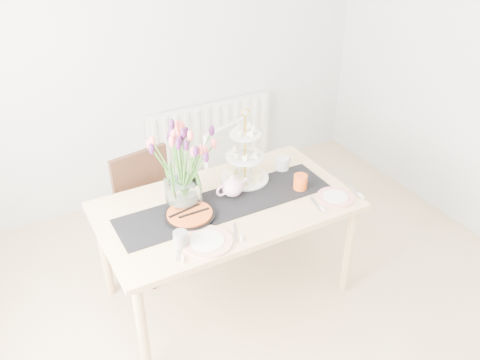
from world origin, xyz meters
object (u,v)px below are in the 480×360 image
radiator (211,135)px  plate_right (335,197)px  tart_tin (190,215)px  plate_left (207,242)px  chair_brown (151,203)px  chair_white (238,174)px  mug_grey (181,239)px  cake_stand (245,162)px  teapot (232,187)px  mug_orange (300,182)px  tulip_vase (180,156)px  dining_table (226,213)px  cream_jug (282,164)px

radiator → plate_right: plate_right is taller
tart_tin → plate_left: tart_tin is taller
chair_brown → chair_white: size_ratio=0.97×
mug_grey → cake_stand: bearing=-9.8°
chair_brown → chair_white: chair_white is taller
mug_grey → radiator: bearing=15.6°
teapot → mug_orange: bearing=-21.1°
radiator → tulip_vase: bearing=-121.9°
dining_table → plate_left: size_ratio=5.46×
radiator → plate_left: (-0.86, -1.74, 0.31)m
radiator → mug_grey: 2.00m
tulip_vase → plate_left: size_ratio=2.21×
cream_jug → mug_orange: 0.27m
cream_jug → mug_orange: (-0.03, -0.27, 0.01)m
chair_brown → tart_tin: bearing=-94.6°
chair_brown → mug_orange: size_ratio=8.21×
dining_table → teapot: bearing=36.1°
dining_table → plate_right: plate_right is taller
tulip_vase → mug_grey: 0.51m
cream_jug → mug_grey: 1.05m
radiator → dining_table: same height
dining_table → mug_orange: 0.53m
radiator → dining_table: (-0.59, -1.44, 0.22)m
mug_grey → plate_left: size_ratio=0.33×
mug_orange → plate_left: 0.81m
tulip_vase → teapot: bearing=-10.6°
tart_tin → plate_right: bearing=-15.7°
mug_orange → plate_right: 0.25m
radiator → cake_stand: cake_stand is taller
dining_table → teapot: (0.08, 0.06, 0.15)m
plate_left → cream_jug: bearing=30.6°
dining_table → plate_left: 0.41m
chair_brown → chair_white: (0.72, 0.03, 0.02)m
tulip_vase → mug_orange: tulip_vase is taller
cake_stand → plate_right: bearing=-49.7°
chair_white → plate_right: chair_white is taller
radiator → teapot: bearing=-110.2°
cream_jug → tulip_vase: bearing=174.2°
mug_grey → plate_right: size_ratio=0.41×
chair_brown → cake_stand: bearing=-43.7°
dining_table → teapot: teapot is taller
tart_tin → mug_grey: (-0.15, -0.23, 0.03)m
dining_table → chair_white: size_ratio=1.77×
dining_table → tart_tin: size_ratio=5.17×
plate_right → mug_grey: bearing=178.4°
radiator → chair_white: size_ratio=1.33×
teapot → cream_jug: teapot is taller
mug_orange → cake_stand: bearing=106.3°
chair_white → chair_brown: bearing=163.0°
chair_white → teapot: bearing=-140.9°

